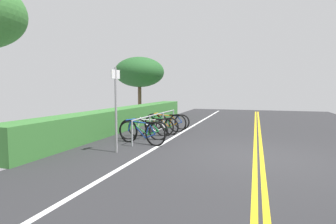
# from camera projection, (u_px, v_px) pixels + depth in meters

# --- Properties ---
(ground_plane) EXTENTS (32.70, 10.43, 0.05)m
(ground_plane) POSITION_uv_depth(u_px,v_px,m) (258.00, 158.00, 7.01)
(ground_plane) COLOR #2B2B2D
(centre_line_yellow_inner) EXTENTS (29.43, 0.10, 0.00)m
(centre_line_yellow_inner) POSITION_uv_depth(u_px,v_px,m) (262.00, 157.00, 6.98)
(centre_line_yellow_inner) COLOR gold
(centre_line_yellow_inner) RESTS_ON ground_plane
(centre_line_yellow_outer) EXTENTS (29.43, 0.10, 0.00)m
(centre_line_yellow_outer) POSITION_uv_depth(u_px,v_px,m) (255.00, 156.00, 7.03)
(centre_line_yellow_outer) COLOR gold
(centre_line_yellow_outer) RESTS_ON ground_plane
(bike_lane_stripe_white) EXTENTS (29.43, 0.12, 0.00)m
(bike_lane_stripe_white) POSITION_uv_depth(u_px,v_px,m) (153.00, 149.00, 7.89)
(bike_lane_stripe_white) COLOR white
(bike_lane_stripe_white) RESTS_ON ground_plane
(bike_rack) EXTENTS (4.41, 0.05, 0.80)m
(bike_rack) POSITION_uv_depth(u_px,v_px,m) (157.00, 119.00, 10.33)
(bike_rack) COLOR #9EA0A5
(bike_rack) RESTS_ON ground_plane
(bicycle_0) EXTENTS (0.62, 1.81, 0.79)m
(bicycle_0) POSITION_uv_depth(u_px,v_px,m) (141.00, 132.00, 8.66)
(bicycle_0) COLOR black
(bicycle_0) RESTS_ON ground_plane
(bicycle_1) EXTENTS (0.50, 1.70, 0.69)m
(bicycle_1) POSITION_uv_depth(u_px,v_px,m) (143.00, 130.00, 9.39)
(bicycle_1) COLOR black
(bicycle_1) RESTS_ON ground_plane
(bicycle_2) EXTENTS (0.67, 1.61, 0.71)m
(bicycle_2) POSITION_uv_depth(u_px,v_px,m) (151.00, 127.00, 10.09)
(bicycle_2) COLOR black
(bicycle_2) RESTS_ON ground_plane
(bicycle_3) EXTENTS (0.62, 1.61, 0.70)m
(bicycle_3) POSITION_uv_depth(u_px,v_px,m) (161.00, 125.00, 10.71)
(bicycle_3) COLOR black
(bicycle_3) RESTS_ON ground_plane
(bicycle_4) EXTENTS (0.46, 1.78, 0.77)m
(bicycle_4) POSITION_uv_depth(u_px,v_px,m) (165.00, 122.00, 11.24)
(bicycle_4) COLOR black
(bicycle_4) RESTS_ON ground_plane
(bicycle_5) EXTENTS (0.46, 1.68, 0.69)m
(bicycle_5) POSITION_uv_depth(u_px,v_px,m) (171.00, 121.00, 11.95)
(bicycle_5) COLOR black
(bicycle_5) RESTS_ON ground_plane
(sign_post_near) EXTENTS (0.36, 0.08, 2.31)m
(sign_post_near) POSITION_uv_depth(u_px,v_px,m) (116.00, 102.00, 7.39)
(sign_post_near) COLOR gray
(sign_post_near) RESTS_ON ground_plane
(hedge_backdrop) EXTENTS (13.36, 0.96, 0.91)m
(hedge_backdrop) POSITION_uv_depth(u_px,v_px,m) (127.00, 117.00, 12.37)
(hedge_backdrop) COLOR #387533
(hedge_backdrop) RESTS_ON ground_plane
(tree_mid) EXTENTS (3.18, 3.18, 3.78)m
(tree_mid) POSITION_uv_depth(u_px,v_px,m) (139.00, 72.00, 17.63)
(tree_mid) COLOR brown
(tree_mid) RESTS_ON ground_plane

